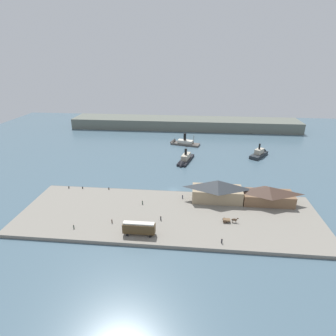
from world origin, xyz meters
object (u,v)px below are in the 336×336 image
object	(u,v)px
pedestrian_near_west_shed	(74,227)
pedestrian_standing_center	(142,202)
mooring_post_center_east	(69,187)
ferry_near_quay	(181,143)
pedestrian_walking_west	(222,241)
mooring_post_east	(83,188)
pedestrian_walking_east	(182,197)
ferry_mid_harbor	(185,160)
street_tram	(139,228)
horse_cart	(230,220)
ferry_shed_east_terminal	(217,190)
ferry_moored_west	(260,153)
pedestrian_near_cart	(161,218)
mooring_post_center_west	(109,188)
pedestrian_by_tram	(112,221)
ferry_shed_customs_shed	(268,195)

from	to	relation	value
pedestrian_near_west_shed	pedestrian_standing_center	xyz separation A→B (m)	(20.08, 18.24, 0.04)
mooring_post_center_east	ferry_near_quay	size ratio (longest dim) A/B	0.04
pedestrian_walking_west	mooring_post_east	size ratio (longest dim) A/B	1.95
pedestrian_walking_east	ferry_mid_harbor	xyz separation A→B (m)	(-0.89, 43.19, -0.56)
street_tram	pedestrian_walking_east	size ratio (longest dim) A/B	6.37
horse_cart	ferry_near_quay	xyz separation A→B (m)	(-21.81, 91.58, -0.91)
ferry_shed_east_terminal	ferry_moored_west	distance (m)	65.52
horse_cart	ferry_mid_harbor	xyz separation A→B (m)	(-18.13, 58.75, -0.74)
ferry_shed_east_terminal	pedestrian_near_cart	xyz separation A→B (m)	(-20.62, -16.50, -3.67)
pedestrian_near_cart	ferry_moored_west	size ratio (longest dim) A/B	0.11
horse_cart	pedestrian_standing_center	bearing A→B (deg)	164.18
pedestrian_near_cart	mooring_post_center_west	xyz separation A→B (m)	(-25.47, 21.31, -0.34)
pedestrian_walking_east	mooring_post_east	size ratio (longest dim) A/B	1.83
ferry_shed_east_terminal	mooring_post_east	bearing A→B (deg)	175.57
pedestrian_by_tram	ferry_mid_harbor	xyz separation A→B (m)	(22.74, 63.23, -0.51)
mooring_post_east	ferry_mid_harbor	distance (m)	58.04
mooring_post_east	ferry_moored_west	xyz separation A→B (m)	(87.07, 53.98, -0.11)
mooring_post_center_west	pedestrian_near_cart	bearing A→B (deg)	-39.91
street_tram	pedestrian_near_west_shed	bearing A→B (deg)	177.06
ferry_shed_customs_shed	pedestrian_standing_center	size ratio (longest dim) A/B	11.79
ferry_mid_harbor	mooring_post_center_west	bearing A→B (deg)	-129.24
horse_cart	ferry_near_quay	distance (m)	94.14
pedestrian_near_cart	pedestrian_walking_east	distance (m)	17.99
pedestrian_standing_center	ferry_mid_harbor	xyz separation A→B (m)	(14.52, 49.49, -0.57)
horse_cart	pedestrian_near_cart	world-z (taller)	horse_cart
mooring_post_center_west	ferry_mid_harbor	bearing A→B (deg)	50.76
ferry_near_quay	street_tram	bearing A→B (deg)	-94.64
ferry_near_quay	horse_cart	bearing A→B (deg)	-76.61
ferry_shed_customs_shed	horse_cart	bearing A→B (deg)	-137.03
mooring_post_center_east	mooring_post_center_west	xyz separation A→B (m)	(17.83, 0.61, 0.00)
ferry_near_quay	mooring_post_center_west	bearing A→B (deg)	-111.27
ferry_shed_customs_shed	ferry_mid_harbor	distance (m)	55.64
pedestrian_standing_center	ferry_moored_west	size ratio (longest dim) A/B	0.10
pedestrian_walking_west	street_tram	bearing A→B (deg)	176.24
pedestrian_walking_east	pedestrian_by_tram	world-z (taller)	pedestrian_walking_east
ferry_mid_harbor	ferry_near_quay	xyz separation A→B (m)	(-3.68, 32.83, -0.17)
pedestrian_near_west_shed	pedestrian_near_cart	world-z (taller)	pedestrian_near_cart
ferry_shed_east_terminal	mooring_post_center_west	world-z (taller)	ferry_shed_east_terminal
street_tram	mooring_post_east	bearing A→B (deg)	136.07
pedestrian_near_west_shed	ferry_moored_west	world-z (taller)	ferry_moored_west
pedestrian_near_cart	pedestrian_walking_east	bearing A→B (deg)	67.53
horse_cart	mooring_post_center_east	bearing A→B (deg)	163.77
mooring_post_center_west	pedestrian_walking_east	bearing A→B (deg)	-8.24
horse_cart	ferry_moored_west	size ratio (longest dim) A/B	0.33
pedestrian_near_west_shed	pedestrian_standing_center	world-z (taller)	pedestrian_standing_center
mooring_post_center_west	ferry_mid_harbor	size ratio (longest dim) A/B	0.04
pedestrian_standing_center	ferry_mid_harbor	size ratio (longest dim) A/B	0.08
pedestrian_near_cart	ferry_mid_harbor	size ratio (longest dim) A/B	0.08
ferry_shed_customs_shed	pedestrian_walking_east	bearing A→B (deg)	179.31
pedestrian_walking_east	mooring_post_east	distance (m)	44.23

